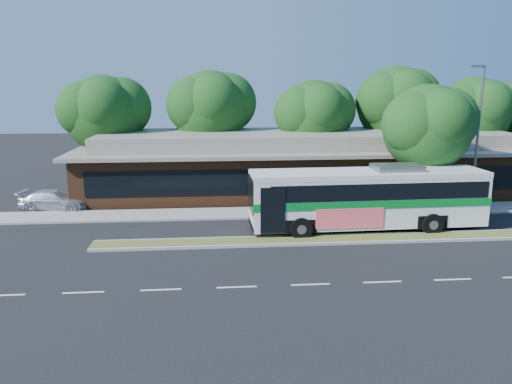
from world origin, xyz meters
The scene contains 14 objects.
ground centered at (0.00, 0.00, 0.00)m, with size 120.00×120.00×0.00m, color black.
median_strip centered at (0.00, 0.60, 0.07)m, with size 26.00×1.10×0.15m, color #4E5925.
sidewalk centered at (0.00, 6.40, 0.06)m, with size 44.00×2.60×0.12m, color gray.
parking_lot centered at (-18.00, 10.00, 0.01)m, with size 14.00×12.00×0.01m, color black.
plaza_building centered at (0.00, 12.99, 2.13)m, with size 33.20×11.20×4.45m.
lamp_post centered at (9.56, 6.00, 4.90)m, with size 0.93×0.18×9.07m.
tree_bg_a centered at (-14.58, 15.14, 5.87)m, with size 6.47×5.80×8.63m.
tree_bg_b centered at (-6.57, 16.14, 6.14)m, with size 6.69×6.00×9.00m.
tree_bg_c centered at (1.40, 15.13, 5.59)m, with size 6.24×5.60×8.26m.
tree_bg_d centered at (8.45, 16.15, 6.42)m, with size 6.91×6.20×9.37m.
tree_bg_e centered at (14.42, 15.14, 5.74)m, with size 6.47×5.80×8.50m.
transit_bus centered at (1.64, 2.40, 2.02)m, with size 13.02×3.31×3.63m.
sedan centered at (-17.06, 8.49, 0.64)m, with size 1.79×4.40×1.28m, color silver.
sidewalk_tree centered at (6.38, 5.43, 5.48)m, with size 5.84×5.24×7.97m.
Camera 1 is at (-6.87, -23.69, 8.01)m, focal length 35.00 mm.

